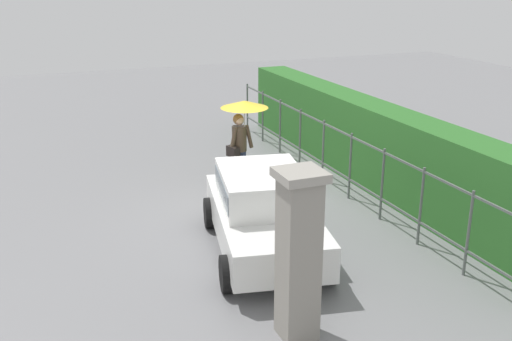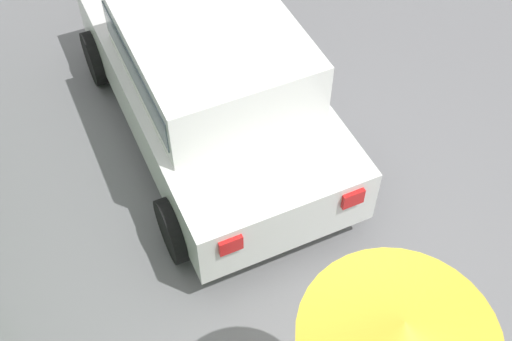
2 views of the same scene
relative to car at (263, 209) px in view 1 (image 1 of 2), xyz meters
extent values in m
plane|color=slate|center=(-1.65, 0.30, -0.80)|extent=(40.00, 40.00, 0.00)
cube|color=white|center=(0.06, -0.01, -0.22)|extent=(3.95, 2.34, 0.60)
cube|color=white|center=(-0.09, 0.02, 0.38)|extent=(2.15, 1.79, 0.60)
cube|color=#4C5B66|center=(-0.09, 0.02, 0.40)|extent=(2.00, 1.78, 0.33)
cylinder|color=black|center=(1.45, 0.57, -0.50)|extent=(0.62, 0.29, 0.60)
cylinder|color=black|center=(1.12, -1.08, -0.50)|extent=(0.62, 0.29, 0.60)
cylinder|color=black|center=(-1.00, 1.06, -0.50)|extent=(0.62, 0.29, 0.60)
cylinder|color=black|center=(-1.33, -0.59, -0.50)|extent=(0.62, 0.29, 0.60)
cube|color=red|center=(-1.66, 0.89, -0.07)|extent=(0.10, 0.21, 0.16)
cube|color=red|center=(-1.87, -0.18, -0.07)|extent=(0.10, 0.21, 0.16)
cylinder|color=#2D3856|center=(-3.36, 0.89, -0.37)|extent=(0.15, 0.15, 0.86)
cylinder|color=#2D3856|center=(-3.31, 0.69, -0.37)|extent=(0.15, 0.15, 0.86)
cube|color=white|center=(-3.31, 0.90, -0.76)|extent=(0.26, 0.10, 0.08)
cube|color=white|center=(-3.25, 0.71, -0.76)|extent=(0.26, 0.10, 0.08)
cylinder|color=#473828|center=(-3.34, 0.79, 0.35)|extent=(0.34, 0.34, 0.58)
sphere|color=#DBAD89|center=(-3.34, 0.79, 0.78)|extent=(0.22, 0.22, 0.22)
sphere|color=olive|center=(-3.37, 0.78, 0.80)|extent=(0.25, 0.25, 0.25)
cylinder|color=#473828|center=(-3.32, 1.02, 0.37)|extent=(0.15, 0.24, 0.56)
cylinder|color=#473828|center=(-3.20, 0.60, 0.37)|extent=(0.15, 0.24, 0.56)
cylinder|color=#B2B2B7|center=(-3.26, 0.89, 0.69)|extent=(0.02, 0.02, 0.77)
cone|color=yellow|center=(-3.26, 0.89, 1.16)|extent=(1.09, 1.09, 0.16)
cube|color=black|center=(-3.15, 0.57, 0.11)|extent=(0.37, 0.24, 0.24)
cube|color=gray|center=(2.61, -0.57, 0.35)|extent=(0.48, 0.48, 2.30)
cube|color=#9E998E|center=(2.61, -0.57, 1.56)|extent=(0.60, 0.60, 0.12)
cylinder|color=#59605B|center=(-7.94, 2.75, -0.05)|extent=(0.05, 0.05, 1.50)
cylinder|color=#59605B|center=(-6.68, 2.75, -0.05)|extent=(0.05, 0.05, 1.50)
cylinder|color=#59605B|center=(-5.43, 2.75, -0.05)|extent=(0.05, 0.05, 1.50)
cylinder|color=#59605B|center=(-4.17, 2.75, -0.05)|extent=(0.05, 0.05, 1.50)
cylinder|color=#59605B|center=(-2.92, 2.75, -0.05)|extent=(0.05, 0.05, 1.50)
cylinder|color=#59605B|center=(-1.66, 2.75, -0.05)|extent=(0.05, 0.05, 1.50)
cylinder|color=#59605B|center=(-0.41, 2.75, -0.05)|extent=(0.05, 0.05, 1.50)
cylinder|color=#59605B|center=(0.85, 2.75, -0.05)|extent=(0.05, 0.05, 1.50)
cylinder|color=#59605B|center=(2.11, 2.75, -0.05)|extent=(0.05, 0.05, 1.50)
cube|color=#59605B|center=(-2.29, 2.75, 0.62)|extent=(11.30, 0.03, 0.04)
cube|color=#59605B|center=(-2.29, 2.75, -0.35)|extent=(11.30, 0.03, 0.04)
cube|color=#2D6B28|center=(-2.29, 3.77, 0.15)|extent=(12.30, 0.90, 1.90)
camera|label=1|loc=(8.96, -3.72, 4.01)|focal=41.46mm
camera|label=2|loc=(-4.01, 2.35, 4.22)|focal=45.44mm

